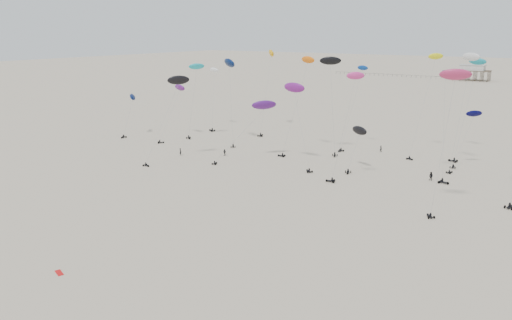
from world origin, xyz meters
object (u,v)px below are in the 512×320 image
Objects in this scene: pavilion_main at (472,74)px; rig_0 at (357,139)px; rig_4 at (131,105)px; rig_9 at (302,82)px; spectator_0 at (181,155)px.

pavilion_main is 2.10× the size of rig_0.
rig_4 is 0.51× the size of rig_9.
rig_0 is 0.40× the size of rig_9.
rig_9 is at bearing -89.88° from pavilion_main.
rig_4 reaches higher than pavilion_main.
rig_9 reaches higher than rig_4.
rig_4 reaches higher than rig_0.
pavilion_main is at bearing -63.66° from spectator_0.
rig_0 is at bearing -124.27° from rig_9.
spectator_0 is at bearing -95.41° from pavilion_main.
rig_0 is 0.80× the size of rig_4.
rig_4 is 5.97× the size of spectator_0.
rig_0 is at bearing -133.10° from spectator_0.
rig_0 is 4.75× the size of spectator_0.
spectator_0 is (-42.24, -11.43, -7.14)m from rig_0.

